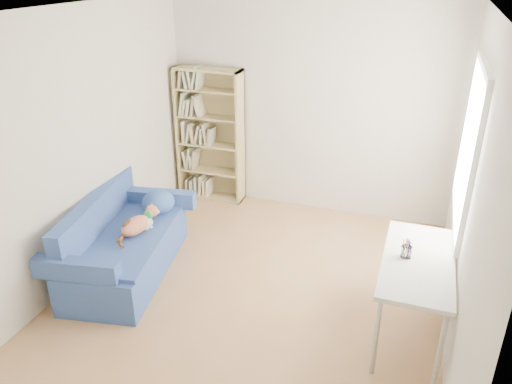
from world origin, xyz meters
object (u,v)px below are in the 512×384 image
sofa (125,244)px  pen_cup (406,250)px  desk (417,268)px  bookshelf (210,141)px

sofa → pen_cup: (2.72, -0.04, 0.50)m
sofa → pen_cup: bearing=-11.4°
desk → bookshelf: bearing=144.0°
bookshelf → pen_cup: size_ratio=10.46×
pen_cup → bookshelf: bearing=143.1°
desk → pen_cup: pen_cup is taller
bookshelf → desk: 3.35m
sofa → pen_cup: size_ratio=10.72×
bookshelf → pen_cup: bookshelf is taller
bookshelf → pen_cup: bearing=-36.9°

